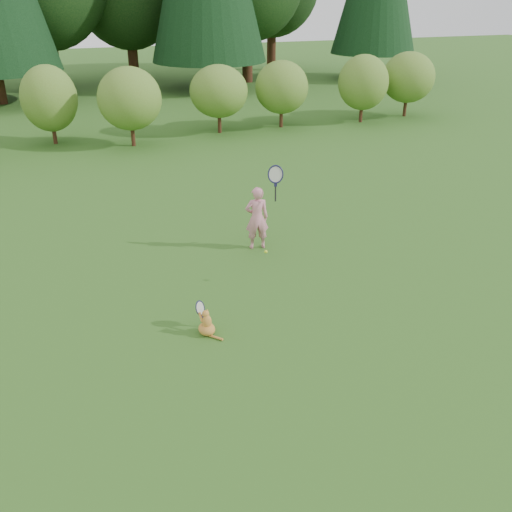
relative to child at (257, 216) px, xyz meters
name	(u,v)px	position (x,y,z in m)	size (l,w,h in m)	color
ground	(261,313)	(-0.88, -2.59, -0.72)	(100.00, 100.00, 0.00)	#2A5618
shrub_row	(134,102)	(-0.88, 10.41, 0.68)	(28.00, 3.00, 2.80)	#587424
child	(257,216)	(0.00, 0.00, 0.00)	(0.80, 0.52, 2.04)	pink
cat	(206,321)	(-1.94, -2.89, -0.49)	(0.39, 0.66, 0.60)	#B36A22
tennis_ball	(266,252)	(-0.41, -1.58, -0.07)	(0.06, 0.06, 0.06)	#CFD418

